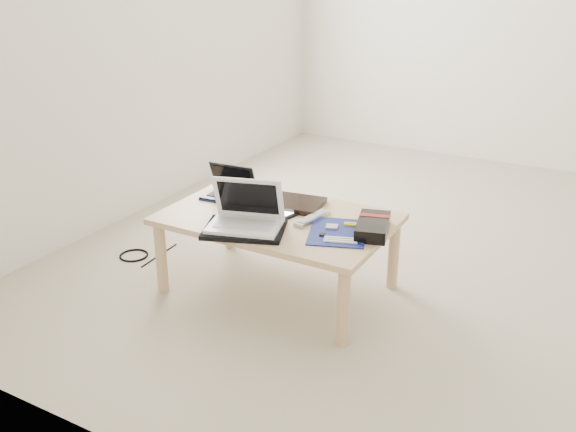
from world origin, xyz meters
The scene contains 13 objects.
ground centered at (0.00, 0.00, 0.00)m, with size 4.00×4.00×0.00m, color beige.
coffee_table centered at (-0.66, -0.75, 0.35)m, with size 1.10×0.70×0.40m.
book centered at (-0.65, -0.59, 0.41)m, with size 0.30×0.26×0.03m.
netbook centered at (-1.01, -0.65, 0.44)m, with size 0.27×0.20×0.18m.
tablet centered at (-0.68, -0.68, 0.41)m, with size 0.26×0.22×0.01m.
remote centered at (-0.49, -0.72, 0.41)m, with size 0.09×0.24×0.02m.
neoprene_sleeve centered at (-0.70, -0.99, 0.41)m, with size 0.37×0.27×0.02m, color black.
white_laptop centered at (-0.71, -0.96, 0.47)m, with size 0.38×0.32×0.23m.
motherboard centered at (-0.31, -0.79, 0.40)m, with size 0.35×0.39×0.02m.
gpu_box centered at (-0.18, -0.71, 0.43)m, with size 0.21×0.31×0.06m.
cable_coil centered at (-0.77, -0.79, 0.41)m, with size 0.10×0.10×0.01m, color black.
floor_cable_coil centered at (-1.56, -0.83, 0.01)m, with size 0.16×0.16×0.01m, color black.
floor_cable_trail centered at (-1.44, -0.75, 0.00)m, with size 0.01×0.01×0.33m, color black.
Camera 1 is at (0.80, -3.25, 1.59)m, focal length 40.00 mm.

